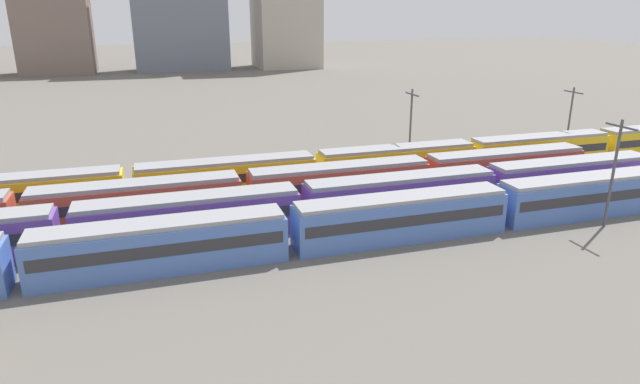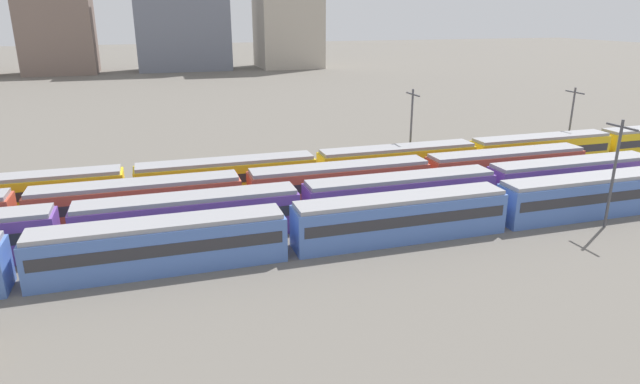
{
  "view_description": "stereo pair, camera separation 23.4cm",
  "coord_description": "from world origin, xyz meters",
  "px_view_note": "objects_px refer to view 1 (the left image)",
  "views": [
    {
      "loc": [
        8.26,
        -37.48,
        17.81
      ],
      "look_at": [
        22.5,
        7.8,
        2.04
      ],
      "focal_mm": 30.45,
      "sensor_mm": 36.0,
      "label": 1
    },
    {
      "loc": [
        8.49,
        -37.55,
        17.81
      ],
      "look_at": [
        22.5,
        7.8,
        2.04
      ],
      "focal_mm": 30.45,
      "sensor_mm": 36.0,
      "label": 2
    }
  ],
  "objects_px": {
    "train_track_2": "(244,192)",
    "catenary_pole_1": "(410,125)",
    "train_track_3": "(397,162)",
    "train_track_1": "(301,205)",
    "train_track_0": "(289,230)",
    "catenary_pole_0": "(614,168)",
    "catenary_pole_3": "(570,118)"
  },
  "relations": [
    {
      "from": "train_track_2",
      "to": "train_track_1",
      "type": "bearing_deg",
      "value": -52.1
    },
    {
      "from": "train_track_3",
      "to": "train_track_2",
      "type": "bearing_deg",
      "value": -163.92
    },
    {
      "from": "train_track_0",
      "to": "catenary_pole_0",
      "type": "relative_size",
      "value": 7.9
    },
    {
      "from": "train_track_2",
      "to": "catenary_pole_3",
      "type": "xyz_separation_m",
      "value": [
        43.48,
        8.14,
        3.05
      ]
    },
    {
      "from": "train_track_2",
      "to": "train_track_3",
      "type": "bearing_deg",
      "value": 16.08
    },
    {
      "from": "train_track_1",
      "to": "catenary_pole_3",
      "type": "xyz_separation_m",
      "value": [
        39.43,
        13.34,
        3.05
      ]
    },
    {
      "from": "catenary_pole_0",
      "to": "catenary_pole_3",
      "type": "xyz_separation_m",
      "value": [
        14.22,
        21.44,
        -0.32
      ]
    },
    {
      "from": "train_track_0",
      "to": "train_track_2",
      "type": "xyz_separation_m",
      "value": [
        -1.64,
        10.4,
        0.0
      ]
    },
    {
      "from": "train_track_1",
      "to": "train_track_3",
      "type": "distance_m",
      "value": 17.43
    },
    {
      "from": "train_track_0",
      "to": "train_track_2",
      "type": "height_order",
      "value": "same"
    },
    {
      "from": "train_track_1",
      "to": "catenary_pole_1",
      "type": "bearing_deg",
      "value": 38.5
    },
    {
      "from": "train_track_1",
      "to": "catenary_pole_3",
      "type": "bearing_deg",
      "value": 18.69
    },
    {
      "from": "catenary_pole_3",
      "to": "catenary_pole_1",
      "type": "bearing_deg",
      "value": 179.52
    },
    {
      "from": "train_track_2",
      "to": "catenary_pole_1",
      "type": "xyz_separation_m",
      "value": [
        21.05,
        8.33,
        3.39
      ]
    },
    {
      "from": "train_track_2",
      "to": "catenary_pole_1",
      "type": "relative_size",
      "value": 7.86
    },
    {
      "from": "catenary_pole_1",
      "to": "catenary_pole_3",
      "type": "xyz_separation_m",
      "value": [
        22.43,
        -0.19,
        -0.34
      ]
    },
    {
      "from": "train_track_0",
      "to": "catenary_pole_1",
      "type": "bearing_deg",
      "value": 43.97
    },
    {
      "from": "train_track_3",
      "to": "catenary_pole_1",
      "type": "height_order",
      "value": "catenary_pole_1"
    },
    {
      "from": "catenary_pole_0",
      "to": "catenary_pole_1",
      "type": "bearing_deg",
      "value": 110.78
    },
    {
      "from": "train_track_2",
      "to": "catenary_pole_3",
      "type": "bearing_deg",
      "value": 10.6
    },
    {
      "from": "train_track_0",
      "to": "catenary_pole_0",
      "type": "xyz_separation_m",
      "value": [
        27.62,
        -2.9,
        3.36
      ]
    },
    {
      "from": "catenary_pole_3",
      "to": "catenary_pole_0",
      "type": "bearing_deg",
      "value": -123.55
    },
    {
      "from": "train_track_0",
      "to": "train_track_1",
      "type": "distance_m",
      "value": 5.73
    },
    {
      "from": "train_track_3",
      "to": "catenary_pole_1",
      "type": "bearing_deg",
      "value": 46.05
    },
    {
      "from": "train_track_0",
      "to": "catenary_pole_3",
      "type": "xyz_separation_m",
      "value": [
        41.84,
        18.54,
        3.05
      ]
    },
    {
      "from": "catenary_pole_0",
      "to": "train_track_0",
      "type": "bearing_deg",
      "value": 174.0
    },
    {
      "from": "train_track_0",
      "to": "train_track_2",
      "type": "bearing_deg",
      "value": 98.97
    },
    {
      "from": "catenary_pole_3",
      "to": "train_track_0",
      "type": "bearing_deg",
      "value": -156.1
    },
    {
      "from": "train_track_2",
      "to": "catenary_pole_0",
      "type": "relative_size",
      "value": 7.9
    },
    {
      "from": "train_track_3",
      "to": "catenary_pole_0",
      "type": "xyz_separation_m",
      "value": [
        11.22,
        -18.5,
        3.36
      ]
    },
    {
      "from": "catenary_pole_0",
      "to": "catenary_pole_1",
      "type": "distance_m",
      "value": 23.14
    },
    {
      "from": "train_track_1",
      "to": "train_track_3",
      "type": "bearing_deg",
      "value": 36.63
    }
  ]
}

